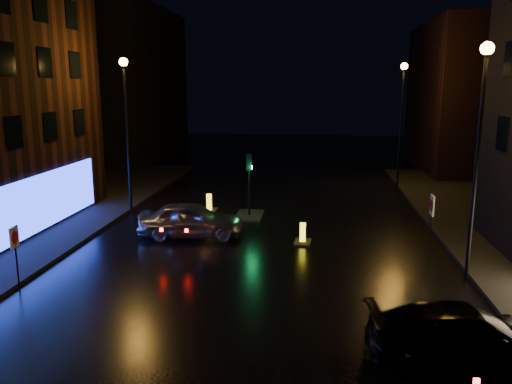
{
  "coord_description": "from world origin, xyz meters",
  "views": [
    {
      "loc": [
        2.23,
        -11.82,
        6.96
      ],
      "look_at": [
        -0.05,
        7.44,
        2.8
      ],
      "focal_mm": 35.0,
      "sensor_mm": 36.0,
      "label": 1
    }
  ],
  "objects_px": {
    "bollard_near": "(303,239)",
    "traffic_signal": "(249,208)",
    "road_sign_left": "(15,243)",
    "bollard_far": "(209,208)",
    "silver_hatchback": "(191,220)",
    "dark_sedan": "(465,334)",
    "road_sign_right": "(432,211)"
  },
  "relations": [
    {
      "from": "bollard_near",
      "to": "road_sign_right",
      "type": "bearing_deg",
      "value": -6.46
    },
    {
      "from": "road_sign_right",
      "to": "bollard_far",
      "type": "bearing_deg",
      "value": -28.99
    },
    {
      "from": "traffic_signal",
      "to": "silver_hatchback",
      "type": "relative_size",
      "value": 0.71
    },
    {
      "from": "traffic_signal",
      "to": "road_sign_right",
      "type": "xyz_separation_m",
      "value": [
        8.28,
        -5.24,
        1.41
      ]
    },
    {
      "from": "bollard_far",
      "to": "bollard_near",
      "type": "bearing_deg",
      "value": -41.14
    },
    {
      "from": "traffic_signal",
      "to": "silver_hatchback",
      "type": "xyz_separation_m",
      "value": [
        -2.21,
        -3.89,
        0.32
      ]
    },
    {
      "from": "traffic_signal",
      "to": "dark_sedan",
      "type": "distance_m",
      "value": 15.43
    },
    {
      "from": "traffic_signal",
      "to": "road_sign_left",
      "type": "height_order",
      "value": "traffic_signal"
    },
    {
      "from": "dark_sedan",
      "to": "bollard_near",
      "type": "relative_size",
      "value": 4.43
    },
    {
      "from": "traffic_signal",
      "to": "road_sign_right",
      "type": "relative_size",
      "value": 1.35
    },
    {
      "from": "traffic_signal",
      "to": "road_sign_left",
      "type": "xyz_separation_m",
      "value": [
        -6.7,
        -10.6,
        1.18
      ]
    },
    {
      "from": "traffic_signal",
      "to": "bollard_near",
      "type": "height_order",
      "value": "traffic_signal"
    },
    {
      "from": "road_sign_left",
      "to": "road_sign_right",
      "type": "distance_m",
      "value": 15.9
    },
    {
      "from": "silver_hatchback",
      "to": "bollard_far",
      "type": "height_order",
      "value": "silver_hatchback"
    },
    {
      "from": "silver_hatchback",
      "to": "dark_sedan",
      "type": "xyz_separation_m",
      "value": [
        9.57,
        -9.66,
        -0.1
      ]
    },
    {
      "from": "silver_hatchback",
      "to": "road_sign_right",
      "type": "bearing_deg",
      "value": -102.98
    },
    {
      "from": "road_sign_left",
      "to": "traffic_signal",
      "type": "bearing_deg",
      "value": 52.35
    },
    {
      "from": "bollard_near",
      "to": "traffic_signal",
      "type": "bearing_deg",
      "value": 129.03
    },
    {
      "from": "dark_sedan",
      "to": "bollard_far",
      "type": "height_order",
      "value": "dark_sedan"
    },
    {
      "from": "silver_hatchback",
      "to": "road_sign_left",
      "type": "bearing_deg",
      "value": 140.53
    },
    {
      "from": "traffic_signal",
      "to": "dark_sedan",
      "type": "height_order",
      "value": "traffic_signal"
    },
    {
      "from": "traffic_signal",
      "to": "silver_hatchback",
      "type": "bearing_deg",
      "value": -119.57
    },
    {
      "from": "bollard_near",
      "to": "bollard_far",
      "type": "height_order",
      "value": "bollard_far"
    },
    {
      "from": "bollard_near",
      "to": "bollard_far",
      "type": "xyz_separation_m",
      "value": [
        -5.38,
        5.17,
        0.01
      ]
    },
    {
      "from": "silver_hatchback",
      "to": "dark_sedan",
      "type": "height_order",
      "value": "silver_hatchback"
    },
    {
      "from": "traffic_signal",
      "to": "road_sign_left",
      "type": "distance_m",
      "value": 12.59
    },
    {
      "from": "road_sign_left",
      "to": "road_sign_right",
      "type": "xyz_separation_m",
      "value": [
        14.97,
        5.35,
        0.24
      ]
    },
    {
      "from": "silver_hatchback",
      "to": "bollard_near",
      "type": "relative_size",
      "value": 4.3
    },
    {
      "from": "dark_sedan",
      "to": "bollard_near",
      "type": "height_order",
      "value": "dark_sedan"
    },
    {
      "from": "bollard_far",
      "to": "road_sign_left",
      "type": "xyz_separation_m",
      "value": [
        -4.31,
        -11.51,
        1.46
      ]
    },
    {
      "from": "dark_sedan",
      "to": "bollard_near",
      "type": "distance_m",
      "value": 10.29
    },
    {
      "from": "silver_hatchback",
      "to": "traffic_signal",
      "type": "bearing_deg",
      "value": -35.23
    }
  ]
}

